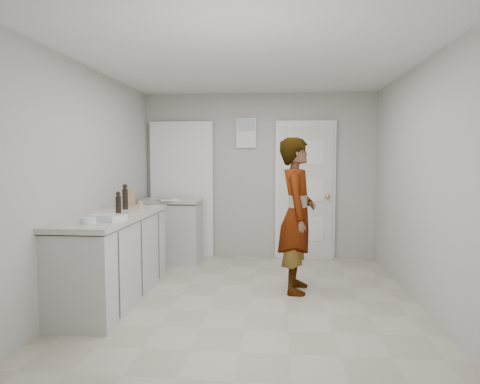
# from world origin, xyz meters

# --- Properties ---
(ground) EXTENTS (4.00, 4.00, 0.00)m
(ground) POSITION_xyz_m (0.00, 0.00, 0.00)
(ground) COLOR #A69D8B
(ground) RESTS_ON ground
(room_shell) EXTENTS (4.00, 4.00, 4.00)m
(room_shell) POSITION_xyz_m (-0.17, 1.95, 1.02)
(room_shell) COLOR #A9A79F
(room_shell) RESTS_ON ground
(main_counter) EXTENTS (0.64, 1.96, 0.93)m
(main_counter) POSITION_xyz_m (-1.45, -0.20, 0.43)
(main_counter) COLOR silver
(main_counter) RESTS_ON ground
(side_counter) EXTENTS (0.84, 0.61, 0.93)m
(side_counter) POSITION_xyz_m (-1.25, 1.55, 0.43)
(side_counter) COLOR silver
(side_counter) RESTS_ON ground
(person) EXTENTS (0.46, 0.67, 1.75)m
(person) POSITION_xyz_m (0.51, 0.29, 0.87)
(person) COLOR silver
(person) RESTS_ON ground
(cake_mix_box) EXTENTS (0.13, 0.09, 0.20)m
(cake_mix_box) POSITION_xyz_m (-1.53, 0.54, 1.03)
(cake_mix_box) COLOR #9A7B4D
(cake_mix_box) RESTS_ON main_counter
(spice_jar) EXTENTS (0.05, 0.05, 0.08)m
(spice_jar) POSITION_xyz_m (-1.32, 0.31, 0.96)
(spice_jar) COLOR tan
(spice_jar) RESTS_ON main_counter
(oil_cruet_a) EXTENTS (0.06, 0.06, 0.24)m
(oil_cruet_a) POSITION_xyz_m (-1.42, -0.11, 1.04)
(oil_cruet_a) COLOR black
(oil_cruet_a) RESTS_ON main_counter
(oil_cruet_b) EXTENTS (0.07, 0.07, 0.29)m
(oil_cruet_b) POSITION_xyz_m (-1.48, 0.25, 1.07)
(oil_cruet_b) COLOR black
(oil_cruet_b) RESTS_ON main_counter
(baking_dish) EXTENTS (0.37, 0.31, 0.06)m
(baking_dish) POSITION_xyz_m (-1.34, -0.65, 0.95)
(baking_dish) COLOR silver
(baking_dish) RESTS_ON main_counter
(egg_bowl) EXTENTS (0.14, 0.14, 0.06)m
(egg_bowl) POSITION_xyz_m (-1.43, -0.85, 0.95)
(egg_bowl) COLOR silver
(egg_bowl) RESTS_ON main_counter
(papers) EXTENTS (0.38, 0.42, 0.01)m
(papers) POSITION_xyz_m (-1.27, 1.38, 0.93)
(papers) COLOR white
(papers) RESTS_ON side_counter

